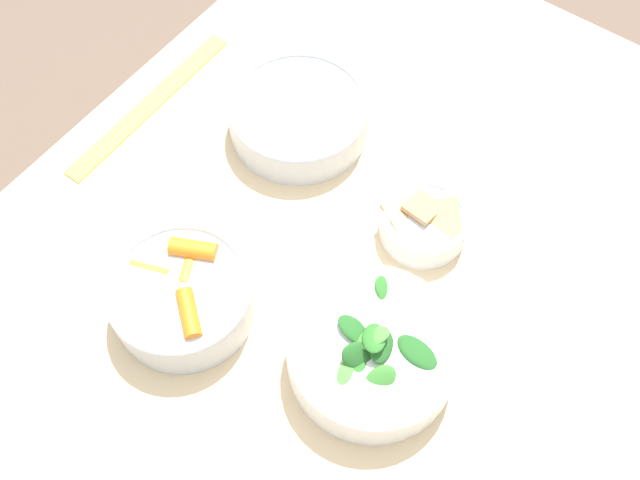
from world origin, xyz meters
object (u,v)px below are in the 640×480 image
at_px(bowl_beans_hotdog, 299,117).
at_px(bowl_cookies, 424,222).
at_px(bowl_greens, 373,351).
at_px(ruler, 150,104).
at_px(bowl_carrots, 182,294).

bearing_deg(bowl_beans_hotdog, bowl_cookies, -99.79).
bearing_deg(bowl_greens, ruler, 74.53).
distance_m(bowl_beans_hotdog, ruler, 0.22).
relative_size(bowl_carrots, bowl_beans_hotdog, 0.89).
xyz_separation_m(bowl_beans_hotdog, bowl_cookies, (-0.04, -0.23, -0.00)).
distance_m(bowl_cookies, ruler, 0.43).
height_order(bowl_beans_hotdog, ruler, bowl_beans_hotdog).
relative_size(bowl_carrots, ruler, 0.54).
xyz_separation_m(bowl_cookies, ruler, (-0.05, 0.43, -0.02)).
relative_size(bowl_beans_hotdog, bowl_cookies, 1.71).
distance_m(bowl_carrots, bowl_greens, 0.23).
height_order(bowl_greens, bowl_beans_hotdog, bowl_greens).
relative_size(bowl_carrots, bowl_greens, 0.87).
distance_m(bowl_beans_hotdog, bowl_cookies, 0.23).
bearing_deg(ruler, bowl_beans_hotdog, -65.27).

